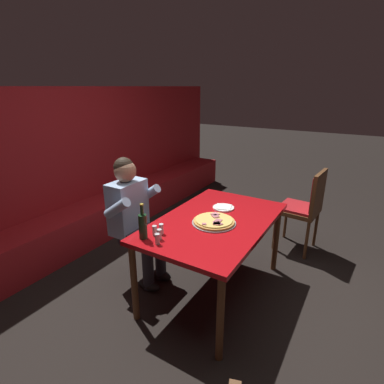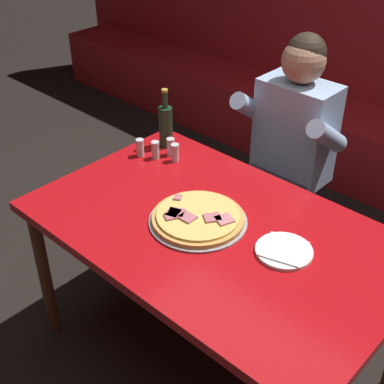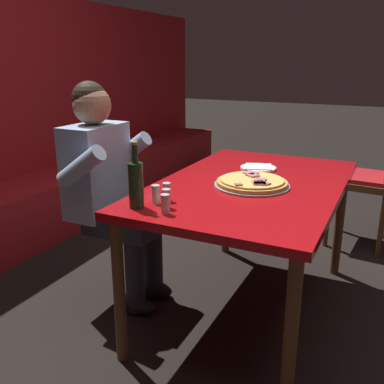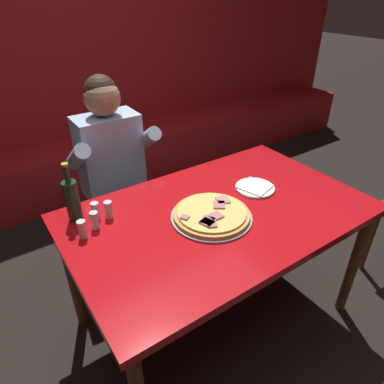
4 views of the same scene
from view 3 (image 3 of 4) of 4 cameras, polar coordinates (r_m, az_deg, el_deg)
The scene contains 12 objects.
ground_plane at distance 2.60m, azimuth 7.20°, elevation -15.10°, with size 24.00×24.00×0.00m, color black.
booth_bench at distance 3.48m, azimuth -23.07°, elevation -3.53°, with size 6.46×0.48×0.46m, color #A3191E.
main_dining_table at distance 2.30m, azimuth 7.84°, elevation -0.51°, with size 1.46×0.91×0.76m.
pizza at distance 2.20m, azimuth 8.01°, elevation 1.23°, with size 0.39×0.39×0.05m.
plate_white_paper at distance 2.55m, azimuth 8.83°, elevation 3.20°, with size 0.21×0.21×0.02m.
beer_bottle at distance 1.86m, azimuth -7.48°, elevation 1.16°, with size 0.07×0.07×0.29m.
shaker_red_pepper_flakes at distance 1.86m, azimuth -3.45°, elevation -0.99°, with size 0.04×0.04×0.09m.
shaker_parmesan at distance 1.92m, azimuth -4.84°, elevation -0.44°, with size 0.04×0.04×0.09m.
shaker_oregano at distance 1.79m, azimuth -3.59°, elevation -1.76°, with size 0.04×0.04×0.09m.
shaker_black_pepper at distance 1.96m, azimuth -3.39°, elevation -0.11°, with size 0.04×0.04×0.09m.
diner_seated_blue_shirt at distance 2.46m, azimuth -10.97°, elevation 0.98°, with size 0.53×0.53×1.27m.
dining_chair_side_aisle at distance 3.45m, azimuth 23.27°, elevation 2.62°, with size 0.48×0.48×1.00m.
Camera 3 is at (-2.09, -0.66, 1.39)m, focal length 40.00 mm.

